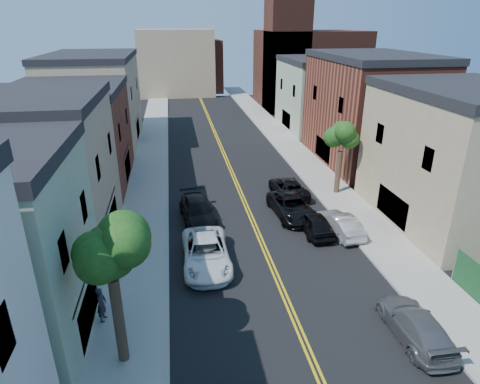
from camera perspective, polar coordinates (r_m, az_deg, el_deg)
name	(u,v)px	position (r m, az deg, el deg)	size (l,w,h in m)	color
sidewalk_left	(149,164)	(42.18, -12.54, 3.77)	(3.20, 100.00, 0.15)	gray
sidewalk_right	(301,157)	(44.08, 8.45, 4.89)	(3.20, 100.00, 0.15)	gray
curb_left	(167,164)	(42.10, -10.16, 3.92)	(0.30, 100.00, 0.15)	gray
curb_right	(285,157)	(43.59, 6.25, 4.80)	(0.30, 100.00, 0.15)	gray
bldg_left_tan_near	(30,180)	(27.89, -27.16, 1.55)	(9.00, 10.00, 9.00)	#998466
bldg_left_brick	(71,140)	(38.16, -22.51, 6.75)	(9.00, 12.00, 8.00)	brown
bldg_left_tan_far	(96,102)	(51.43, -19.46, 11.79)	(9.00, 16.00, 9.50)	#998466
bldg_right_tan	(459,161)	(31.94, 28.22, 3.82)	(9.00, 12.00, 9.00)	#998466
bldg_right_brick	(369,112)	(43.33, 17.48, 10.53)	(9.00, 14.00, 10.00)	brown
bldg_right_palegrn	(320,96)	(56.11, 11.10, 12.94)	(9.00, 12.00, 8.50)	gray
church	(304,62)	(70.64, 8.87, 17.47)	(16.20, 14.20, 22.60)	#4C2319
backdrop_left	(176,63)	(82.27, -8.86, 17.31)	(14.00, 8.00, 12.00)	#998466
backdrop_center	(196,66)	(86.50, -6.10, 17.03)	(10.00, 8.00, 10.00)	brown
tree_left_mid	(106,223)	(15.74, -18.19, -4.10)	(5.20, 5.20, 9.29)	#3C2B1E
tree_right_far	(343,126)	(33.56, 14.13, 8.90)	(4.40, 4.40, 8.03)	#3C2B1E
white_pickup	(206,253)	(24.35, -4.75, -8.45)	(2.69, 5.84, 1.62)	white
grey_car_left	(206,250)	(24.77, -4.83, -8.08)	(1.73, 4.31, 1.47)	slate
black_car_left	(198,211)	(29.60, -5.94, -2.61)	(2.20, 5.41, 1.57)	black
grey_car_right	(416,325)	(20.99, 23.26, -16.66)	(1.96, 4.81, 1.40)	#4F5156
black_car_right	(314,223)	(28.28, 10.31, -4.25)	(1.74, 4.31, 1.47)	black
silver_car_right	(340,224)	(28.54, 13.77, -4.34)	(1.52, 4.36, 1.44)	#AAAEB2
dark_car_right_far	(288,188)	(33.94, 6.75, 0.62)	(2.35, 5.09, 1.41)	black
black_suv_lane	(292,207)	(30.37, 7.22, -2.03)	(2.53, 5.49, 1.53)	black
pedestrian_left	(102,304)	(21.04, -18.73, -14.60)	(0.65, 0.43, 1.78)	#25252C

